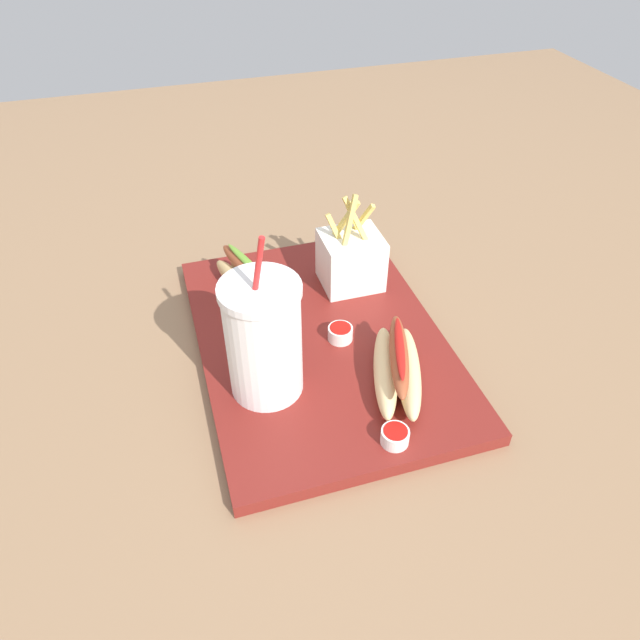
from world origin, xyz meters
The scene contains 8 objects.
ground_plane centered at (0.00, 0.00, -0.01)m, with size 2.40×2.40×0.02m, color #8C6B4C.
food_tray centered at (0.00, 0.00, 0.01)m, with size 0.48×0.34×0.02m, color maroon.
soda_cup centered at (0.07, -0.09, 0.10)m, with size 0.10×0.10×0.24m.
fries_basket centered at (-0.11, 0.08, 0.07)m, with size 0.08×0.09×0.16m.
hot_dog_1 centered at (0.12, 0.07, 0.04)m, with size 0.18×0.11×0.06m.
hot_dog_2 centered at (-0.13, -0.08, 0.05)m, with size 0.17×0.10×0.07m.
ketchup_cup_1 centered at (0.21, 0.03, 0.03)m, with size 0.03×0.03×0.02m.
ketchup_cup_2 centered at (0.01, 0.03, 0.03)m, with size 0.04×0.04×0.02m.
Camera 1 is at (0.60, -0.18, 0.58)m, focal length 32.61 mm.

